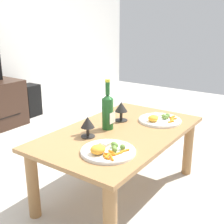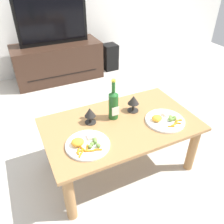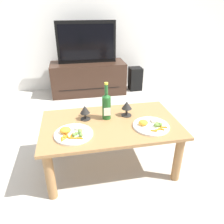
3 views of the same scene
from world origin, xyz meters
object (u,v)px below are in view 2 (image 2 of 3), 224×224
(tv_stand, at_px, (58,62))
(goblet_right, at_px, (133,101))
(floor_speaker, at_px, (110,57))
(wine_bottle, at_px, (113,104))
(goblet_left, at_px, (90,113))
(dinner_plate_right, at_px, (165,120))
(dining_table, at_px, (120,131))
(dinner_plate_left, at_px, (87,144))
(tv_screen, at_px, (52,19))

(tv_stand, distance_m, goblet_right, 1.78)
(floor_speaker, xyz_separation_m, wine_bottle, (-0.79, -1.76, 0.38))
(goblet_left, distance_m, goblet_right, 0.36)
(goblet_right, bearing_deg, dinner_plate_right, -57.64)
(goblet_right, bearing_deg, dining_table, -147.48)
(dinner_plate_left, distance_m, dinner_plate_right, 0.62)
(dining_table, height_order, dinner_plate_left, dinner_plate_left)
(dinner_plate_left, bearing_deg, goblet_right, 25.39)
(tv_screen, bearing_deg, floor_speaker, -0.30)
(floor_speaker, xyz_separation_m, goblet_right, (-0.61, -1.74, 0.35))
(dining_table, distance_m, tv_screen, 1.90)
(wine_bottle, distance_m, dinner_plate_left, 0.38)
(wine_bottle, bearing_deg, floor_speaker, 65.65)
(tv_stand, bearing_deg, wine_bottle, -90.01)
(tv_screen, relative_size, goblet_right, 6.58)
(goblet_right, relative_size, dinner_plate_left, 0.46)
(tv_screen, bearing_deg, tv_stand, 90.00)
(goblet_right, xyz_separation_m, dinner_plate_right, (0.14, -0.23, -0.08))
(dinner_plate_right, bearing_deg, tv_screen, 99.37)
(goblet_left, relative_size, goblet_right, 0.94)
(floor_speaker, distance_m, goblet_right, 1.88)
(tv_screen, bearing_deg, dinner_plate_left, -98.54)
(dinner_plate_left, relative_size, dinner_plate_right, 1.00)
(dinner_plate_left, bearing_deg, wine_bottle, 35.44)
(tv_screen, bearing_deg, goblet_right, -84.06)
(dining_table, bearing_deg, goblet_right, 32.52)
(dining_table, relative_size, goblet_right, 8.36)
(floor_speaker, height_order, dinner_plate_right, dinner_plate_right)
(wine_bottle, relative_size, goblet_right, 2.38)
(dining_table, bearing_deg, dinner_plate_right, -21.63)
(floor_speaker, height_order, dinner_plate_left, dinner_plate_left)
(goblet_left, bearing_deg, dinner_plate_left, -116.68)
(floor_speaker, xyz_separation_m, goblet_left, (-0.98, -1.74, 0.34))
(goblet_right, relative_size, dinner_plate_right, 0.46)
(wine_bottle, bearing_deg, goblet_right, 5.09)
(tv_screen, bearing_deg, goblet_left, -95.96)
(tv_stand, relative_size, dinner_plate_right, 3.95)
(tv_screen, height_order, floor_speaker, tv_screen)
(dining_table, bearing_deg, tv_stand, 90.54)
(goblet_left, bearing_deg, dining_table, -27.66)
(dinner_plate_right, bearing_deg, floor_speaker, 76.57)
(tv_stand, bearing_deg, dinner_plate_left, -98.53)
(tv_screen, xyz_separation_m, dinner_plate_right, (0.33, -1.97, -0.35))
(tv_screen, xyz_separation_m, floor_speaker, (0.79, -0.00, -0.62))
(dining_table, height_order, goblet_right, goblet_right)
(dining_table, xyz_separation_m, wine_bottle, (-0.02, 0.09, 0.20))
(goblet_right, height_order, dinner_plate_left, goblet_right)
(dining_table, distance_m, goblet_right, 0.26)
(wine_bottle, xyz_separation_m, goblet_right, (0.18, 0.02, -0.03))
(tv_stand, xyz_separation_m, goblet_right, (0.18, -1.75, 0.29))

